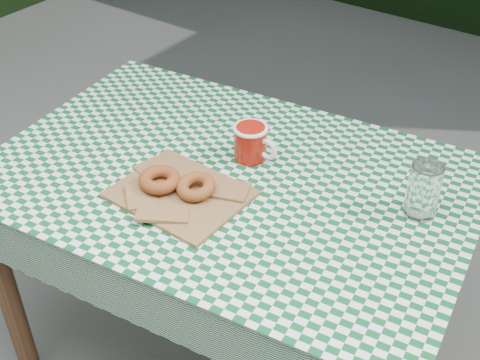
{
  "coord_description": "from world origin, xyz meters",
  "views": [
    {
      "loc": [
        0.86,
        -1.13,
        1.69
      ],
      "look_at": [
        0.16,
        -0.15,
        0.79
      ],
      "focal_mm": 47.24,
      "sensor_mm": 36.0,
      "label": 1
    }
  ],
  "objects_px": {
    "coffee_mug": "(250,142)",
    "drinking_glass": "(423,190)",
    "paper_bag": "(180,193)",
    "table": "(230,282)"
  },
  "relations": [
    {
      "from": "coffee_mug",
      "to": "drinking_glass",
      "type": "relative_size",
      "value": 1.26
    },
    {
      "from": "coffee_mug",
      "to": "table",
      "type": "bearing_deg",
      "value": -89.58
    },
    {
      "from": "coffee_mug",
      "to": "drinking_glass",
      "type": "xyz_separation_m",
      "value": [
        0.44,
        0.04,
        0.02
      ]
    },
    {
      "from": "table",
      "to": "paper_bag",
      "type": "xyz_separation_m",
      "value": [
        -0.04,
        -0.13,
        0.39
      ]
    },
    {
      "from": "table",
      "to": "drinking_glass",
      "type": "xyz_separation_m",
      "value": [
        0.44,
        0.14,
        0.45
      ]
    },
    {
      "from": "coffee_mug",
      "to": "drinking_glass",
      "type": "height_order",
      "value": "drinking_glass"
    },
    {
      "from": "paper_bag",
      "to": "drinking_glass",
      "type": "distance_m",
      "value": 0.56
    },
    {
      "from": "table",
      "to": "drinking_glass",
      "type": "relative_size",
      "value": 8.94
    },
    {
      "from": "table",
      "to": "paper_bag",
      "type": "distance_m",
      "value": 0.41
    },
    {
      "from": "drinking_glass",
      "to": "paper_bag",
      "type": "bearing_deg",
      "value": -151.05
    }
  ]
}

